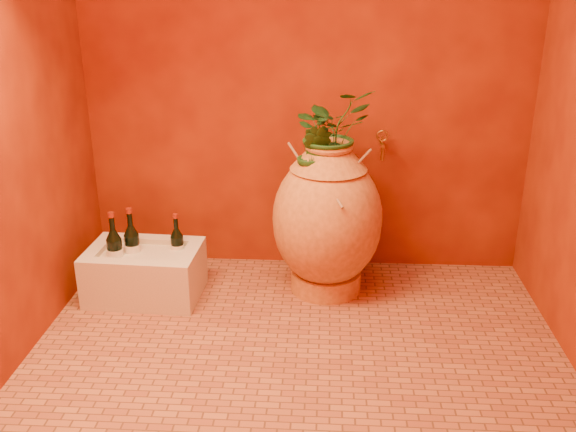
# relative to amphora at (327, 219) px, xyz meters

# --- Properties ---
(floor) EXTENTS (2.50, 2.50, 0.00)m
(floor) POSITION_rel_amphora_xyz_m (-0.13, -0.65, -0.42)
(floor) COLOR #9A5532
(floor) RESTS_ON ground
(wall_back) EXTENTS (2.50, 0.02, 2.50)m
(wall_back) POSITION_rel_amphora_xyz_m (-0.13, 0.35, 0.83)
(wall_back) COLOR #5E1505
(wall_back) RESTS_ON ground
(amphora) EXTENTS (0.78, 0.78, 0.84)m
(amphora) POSITION_rel_amphora_xyz_m (0.00, 0.00, 0.00)
(amphora) COLOR #D1893B
(amphora) RESTS_ON floor
(stone_basin) EXTENTS (0.61, 0.43, 0.28)m
(stone_basin) POSITION_rel_amphora_xyz_m (-0.98, -0.14, -0.29)
(stone_basin) COLOR beige
(stone_basin) RESTS_ON floor
(wine_bottle_a) EXTENTS (0.07, 0.07, 0.30)m
(wine_bottle_a) POSITION_rel_amphora_xyz_m (-0.81, -0.06, -0.16)
(wine_bottle_a) COLOR black
(wine_bottle_a) RESTS_ON stone_basin
(wine_bottle_b) EXTENTS (0.08, 0.08, 0.35)m
(wine_bottle_b) POSITION_rel_amphora_xyz_m (-1.12, -0.18, -0.14)
(wine_bottle_b) COLOR black
(wine_bottle_b) RESTS_ON stone_basin
(wine_bottle_c) EXTENTS (0.08, 0.08, 0.34)m
(wine_bottle_c) POSITION_rel_amphora_xyz_m (-1.04, -0.11, -0.15)
(wine_bottle_c) COLOR black
(wine_bottle_c) RESTS_ON stone_basin
(wall_tap) EXTENTS (0.07, 0.14, 0.16)m
(wall_tap) POSITION_rel_amphora_xyz_m (0.30, 0.27, 0.35)
(wall_tap) COLOR olive
(wall_tap) RESTS_ON wall_back
(plant_main) EXTENTS (0.53, 0.51, 0.45)m
(plant_main) POSITION_rel_amphora_xyz_m (0.01, 0.02, 0.47)
(plant_main) COLOR #19481B
(plant_main) RESTS_ON amphora
(plant_side) EXTENTS (0.22, 0.20, 0.32)m
(plant_side) POSITION_rel_amphora_xyz_m (-0.07, -0.06, 0.38)
(plant_side) COLOR #19481B
(plant_side) RESTS_ON amphora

